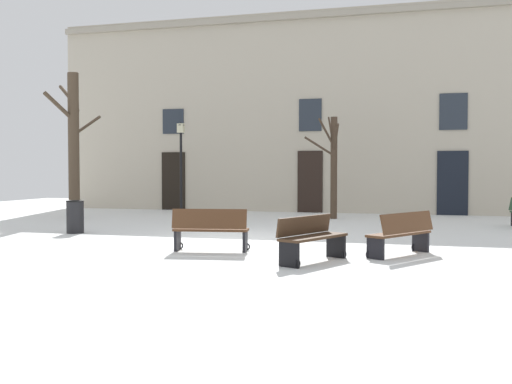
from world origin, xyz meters
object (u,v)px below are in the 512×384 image
at_px(bench_facing_shops, 211,230).
at_px(bench_near_lamp, 402,233).
at_px(bench_by_litter_bin, 311,238).
at_px(tree_foreground, 73,142).
at_px(litter_bin, 75,217).
at_px(tree_left_of_center, 333,164).
at_px(streetlamp, 181,157).

bearing_deg(bench_facing_shops, bench_near_lamp, 177.25).
bearing_deg(bench_near_lamp, bench_by_litter_bin, -19.08).
bearing_deg(bench_facing_shops, tree_foreground, -51.57).
height_order(litter_bin, bench_facing_shops, bench_facing_shops).
distance_m(litter_bin, bench_near_lamp, 9.09).
xyz_separation_m(tree_foreground, bench_by_litter_bin, (10.24, -8.10, -2.29)).
relative_size(tree_left_of_center, streetlamp, 1.03).
height_order(litter_bin, bench_by_litter_bin, litter_bin).
bearing_deg(bench_facing_shops, bench_by_litter_bin, 150.12).
bearing_deg(streetlamp, bench_near_lamp, -47.38).
height_order(streetlamp, bench_by_litter_bin, streetlamp).
xyz_separation_m(tree_foreground, streetlamp, (3.01, 2.86, -0.52)).
xyz_separation_m(tree_left_of_center, bench_facing_shops, (-1.28, -9.29, -1.50)).
bearing_deg(tree_left_of_center, tree_foreground, -167.23).
bearing_deg(bench_by_litter_bin, bench_facing_shops, 93.22).
height_order(bench_near_lamp, bench_facing_shops, bench_facing_shops).
xyz_separation_m(streetlamp, bench_near_lamp, (8.85, -9.62, -1.77)).
distance_m(streetlamp, litter_bin, 7.77).
bearing_deg(streetlamp, tree_foreground, -136.51).
height_order(tree_left_of_center, tree_foreground, tree_foreground).
height_order(streetlamp, bench_near_lamp, streetlamp).
relative_size(tree_foreground, litter_bin, 5.81).
height_order(tree_foreground, bench_near_lamp, tree_foreground).
xyz_separation_m(litter_bin, bench_facing_shops, (4.87, -2.50, 0.02)).
bearing_deg(bench_facing_shops, streetlamp, -73.29).
distance_m(tree_left_of_center, bench_facing_shops, 9.49).
bearing_deg(tree_foreground, tree_left_of_center, 12.77).
distance_m(tree_left_of_center, streetlamp, 6.21).
relative_size(tree_left_of_center, tree_foreground, 0.71).
xyz_separation_m(bench_near_lamp, bench_facing_shops, (-3.98, -0.44, 0.01)).
xyz_separation_m(tree_left_of_center, bench_by_litter_bin, (1.08, -10.18, -1.50)).
relative_size(bench_near_lamp, bench_facing_shops, 1.03).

